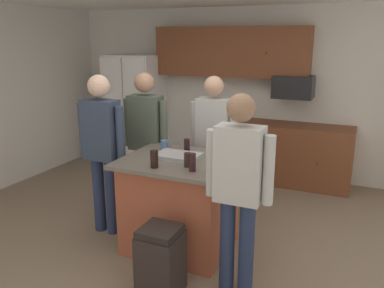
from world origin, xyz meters
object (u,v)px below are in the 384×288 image
object	(u,v)px
microwave_over_range	(293,87)
glass_dark_ale	(187,146)
person_guest_left	(102,144)
mug_ceramic_white	(165,145)
tumbler_amber	(192,162)
serving_tray	(178,156)
glass_pilsner	(154,159)
refrigerator	(136,111)
person_guest_by_door	(213,138)
person_guest_right	(146,135)
person_elder_center	(239,182)
glass_short_whisky	(188,160)
trash_bin	(161,261)
kitchen_island	(180,204)

from	to	relation	value
microwave_over_range	glass_dark_ale	xyz separation A→B (m)	(-0.69, -2.18, -0.41)
person_guest_left	mug_ceramic_white	xyz separation A→B (m)	(0.62, 0.28, -0.01)
microwave_over_range	tumbler_amber	size ratio (longest dim) A/B	3.36
person_guest_left	serving_tray	distance (m)	0.89
person_guest_left	glass_dark_ale	size ratio (longest dim) A/B	12.00
glass_pilsner	person_guest_left	bearing A→B (deg)	159.44
refrigerator	person_guest_by_door	distance (m)	2.47
person_guest_right	person_elder_center	bearing A→B (deg)	2.86
tumbler_amber	glass_short_whisky	distance (m)	0.13
refrigerator	tumbler_amber	bearing A→B (deg)	-49.51
person_guest_right	trash_bin	size ratio (longest dim) A/B	2.88
refrigerator	tumbler_amber	world-z (taller)	refrigerator
person_elder_center	person_guest_by_door	xyz separation A→B (m)	(-0.73, 1.31, -0.00)
kitchen_island	glass_pilsner	size ratio (longest dim) A/B	6.97
person_guest_right	person_guest_by_door	bearing A→B (deg)	59.24
glass_dark_ale	tumbler_amber	bearing A→B (deg)	-60.57
mug_ceramic_white	serving_tray	size ratio (longest dim) A/B	0.27
glass_pilsner	glass_short_whisky	xyz separation A→B (m)	(0.27, 0.15, -0.01)
person_guest_right	glass_pilsner	bearing A→B (deg)	-17.80
refrigerator	serving_tray	bearing A→B (deg)	-49.98
person_elder_center	mug_ceramic_white	xyz separation A→B (m)	(-1.07, 0.73, 0.02)
kitchen_island	refrigerator	bearing A→B (deg)	130.12
person_guest_left	mug_ceramic_white	world-z (taller)	person_guest_left
refrigerator	person_guest_right	world-z (taller)	refrigerator
person_guest_right	glass_short_whisky	bearing A→B (deg)	-1.95
microwave_over_range	glass_short_whisky	distance (m)	2.69
person_guest_right	glass_dark_ale	size ratio (longest dim) A/B	11.90
person_guest_by_door	tumbler_amber	size ratio (longest dim) A/B	10.34
kitchen_island	person_elder_center	distance (m)	1.03
person_guest_by_door	serving_tray	size ratio (longest dim) A/B	3.91
person_guest_by_door	microwave_over_range	bearing A→B (deg)	161.27
serving_tray	trash_bin	size ratio (longest dim) A/B	0.72
person_elder_center	mug_ceramic_white	size ratio (longest dim) A/B	14.30
person_guest_right	glass_short_whisky	world-z (taller)	person_guest_right
person_guest_left	microwave_over_range	bearing A→B (deg)	56.16
person_guest_left	mug_ceramic_white	distance (m)	0.68
trash_bin	person_guest_right	bearing A→B (deg)	124.20
person_elder_center	glass_short_whisky	xyz separation A→B (m)	(-0.59, 0.29, 0.03)
person_guest_left	person_guest_by_door	world-z (taller)	person_guest_left
microwave_over_range	person_guest_right	distance (m)	2.37
kitchen_island	serving_tray	world-z (taller)	serving_tray
tumbler_amber	serving_tray	xyz separation A→B (m)	(-0.30, 0.31, -0.06)
mug_ceramic_white	glass_dark_ale	distance (m)	0.27
refrigerator	mug_ceramic_white	xyz separation A→B (m)	(1.64, -2.05, 0.08)
glass_short_whisky	glass_pilsner	bearing A→B (deg)	-151.85
tumbler_amber	glass_dark_ale	world-z (taller)	tumbler_amber
glass_pilsner	serving_tray	distance (m)	0.37
refrigerator	microwave_over_range	size ratio (longest dim) A/B	3.33
microwave_over_range	mug_ceramic_white	world-z (taller)	microwave_over_range
glass_dark_ale	serving_tray	distance (m)	0.22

